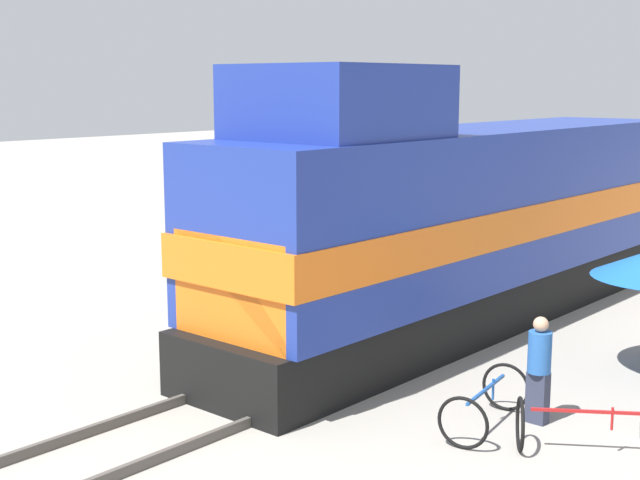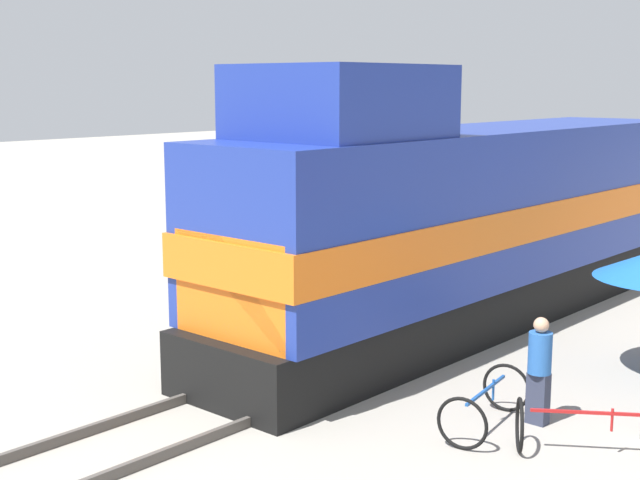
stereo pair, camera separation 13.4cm
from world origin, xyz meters
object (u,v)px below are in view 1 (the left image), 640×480
locomotive (461,221)px  bicycle (588,426)px  bicycle_spare (486,403)px  person_bystander (539,366)px

locomotive → bicycle: (4.79, -4.35, -1.78)m
locomotive → bicycle_spare: (3.31, -4.49, -1.78)m
locomotive → bicycle: locomotive is taller
bicycle → bicycle_spare: bicycle is taller
person_bystander → bicycle_spare: size_ratio=0.87×
locomotive → person_bystander: size_ratio=8.94×
locomotive → bicycle_spare: bearing=-53.6°
bicycle → locomotive: bearing=13.3°
locomotive → person_bystander: 5.49m
locomotive → bicycle: bearing=-42.3°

